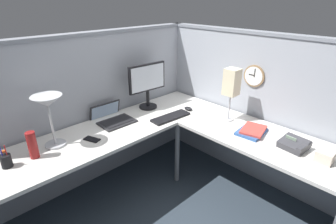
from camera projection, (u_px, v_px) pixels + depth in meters
name	position (u px, v px, depth m)	size (l,w,h in m)	color
ground_plane	(177.00, 193.00, 2.75)	(6.80, 6.80, 0.00)	#2D3842
cubicle_wall_back	(95.00, 110.00, 2.77)	(2.57, 0.12, 1.58)	#999EA8
cubicle_wall_right	(253.00, 108.00, 2.80)	(0.12, 2.37, 1.58)	#999EA8
desk	(171.00, 148.00, 2.37)	(2.35, 2.15, 0.73)	silver
monitor	(147.00, 83.00, 2.86)	(0.46, 0.20, 0.50)	black
laptop	(112.00, 118.00, 2.67)	(0.35, 0.39, 0.22)	#232326
keyboard	(171.00, 117.00, 2.72)	(0.43, 0.14, 0.02)	black
computer_mouse	(188.00, 109.00, 2.91)	(0.06, 0.10, 0.03)	black
desk_lamp_dome	(48.00, 105.00, 2.09)	(0.24, 0.24, 0.44)	#B7BABF
pen_cup	(6.00, 161.00, 1.93)	(0.08, 0.08, 0.18)	black
cell_phone	(92.00, 139.00, 2.31)	(0.07, 0.14, 0.01)	black
thermos_flask	(32.00, 145.00, 2.02)	(0.07, 0.07, 0.22)	maroon
office_phone	(294.00, 145.00, 2.16)	(0.21, 0.22, 0.11)	#38383D
book_stack	(252.00, 131.00, 2.42)	(0.31, 0.25, 0.04)	#335999
desk_lamp_paper	(232.00, 84.00, 2.54)	(0.13, 0.13, 0.53)	#B7BABF
tissue_box	(325.00, 156.00, 1.99)	(0.12, 0.12, 0.09)	beige
wall_clock	(254.00, 76.00, 2.63)	(0.04, 0.22, 0.22)	olive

